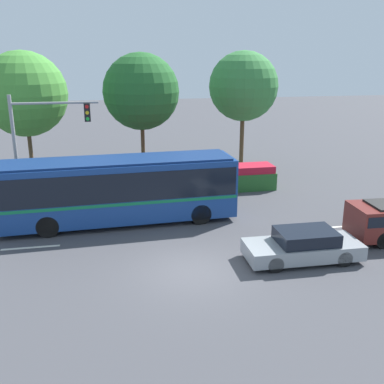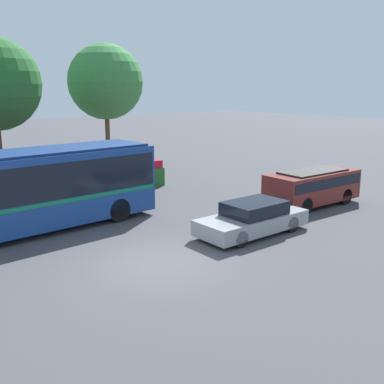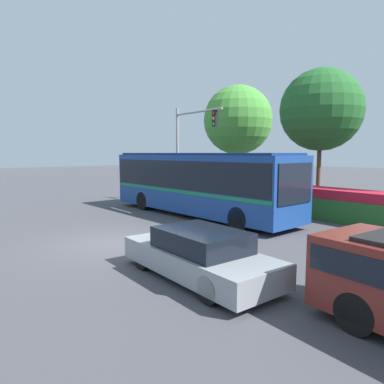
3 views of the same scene
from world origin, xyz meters
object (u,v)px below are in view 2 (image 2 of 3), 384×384
at_px(city_bus, 14,188).
at_px(sedan_foreground, 253,219).
at_px(street_tree_right, 105,82).
at_px(suv_left_lane, 312,185).

relative_size(city_bus, sedan_foreground, 2.48).
height_order(sedan_foreground, street_tree_right, street_tree_right).
distance_m(city_bus, suv_left_lane, 13.14).
height_order(sedan_foreground, suv_left_lane, suv_left_lane).
height_order(city_bus, street_tree_right, street_tree_right).
bearing_deg(sedan_foreground, city_bus, -38.16).
distance_m(sedan_foreground, suv_left_lane, 5.48).
relative_size(sedan_foreground, street_tree_right, 0.56).
bearing_deg(street_tree_right, city_bus, -135.14).
bearing_deg(sedan_foreground, street_tree_right, -96.68).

